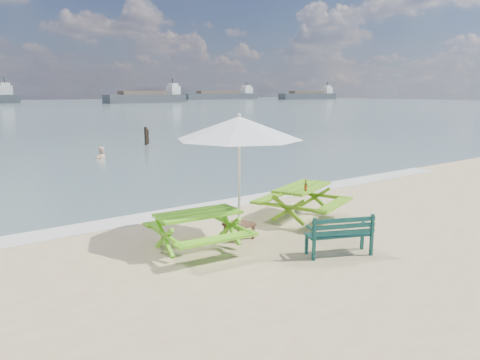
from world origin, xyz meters
TOP-DOWN VIEW (x-y plane):
  - foam_strip at (0.00, 4.60)m, footprint 22.00×0.90m
  - picnic_table_left at (-1.36, 1.74)m, footprint 1.78×1.95m
  - picnic_table_right at (1.85, 2.17)m, footprint 2.33×2.44m
  - park_bench at (0.68, -0.04)m, footprint 1.32×0.87m
  - side_table at (-0.27, 1.88)m, footprint 0.58×0.58m
  - patio_umbrella at (-0.27, 1.88)m, footprint 2.91×2.91m
  - beer_bottle at (1.52, 1.73)m, footprint 0.07×0.07m
  - swimmer at (1.67, 15.24)m, footprint 0.73×0.61m
  - mooring_pilings at (5.88, 19.22)m, footprint 0.56×0.76m
  - cargo_ships at (55.87, 123.81)m, footprint 141.63×35.88m

SIDE VIEW (x-z plane):
  - swimmer at x=1.67m, z-range -1.15..0.56m
  - foam_strip at x=0.00m, z-range 0.00..0.01m
  - side_table at x=-0.27m, z-range 0.01..0.35m
  - park_bench at x=0.68m, z-range -0.15..0.63m
  - picnic_table_left at x=-1.36m, z-range -0.01..0.76m
  - mooring_pilings at x=5.88m, z-range -0.24..1.01m
  - picnic_table_right at x=1.85m, z-range -0.02..0.82m
  - beer_bottle at x=1.52m, z-range 0.79..1.05m
  - cargo_ships at x=55.87m, z-range -1.02..3.38m
  - patio_umbrella at x=-0.27m, z-range 1.06..3.64m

